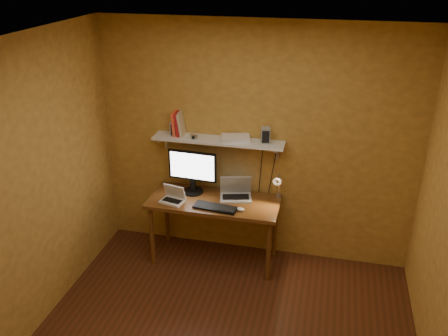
% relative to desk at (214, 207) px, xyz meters
% --- Properties ---
extents(room, '(3.44, 3.24, 2.64)m').
position_rel_desk_xyz_m(room, '(0.38, -1.28, 0.64)').
color(room, '#4E2514').
rests_on(room, ground).
extents(desk, '(1.40, 0.60, 0.75)m').
position_rel_desk_xyz_m(desk, '(0.00, 0.00, 0.00)').
color(desk, brown).
rests_on(desk, ground).
extents(wall_shelf, '(1.40, 0.25, 0.21)m').
position_rel_desk_xyz_m(wall_shelf, '(0.00, 0.19, 0.69)').
color(wall_shelf, silver).
rests_on(wall_shelf, room).
extents(monitor, '(0.54, 0.24, 0.48)m').
position_rel_desk_xyz_m(monitor, '(-0.27, 0.13, 0.36)').
color(monitor, black).
rests_on(monitor, desk).
extents(laptop, '(0.38, 0.31, 0.24)m').
position_rel_desk_xyz_m(laptop, '(0.21, 0.12, 0.15)').
color(laptop, gray).
rests_on(laptop, desk).
extents(netbook, '(0.27, 0.22, 0.18)m').
position_rel_desk_xyz_m(netbook, '(-0.42, -0.12, 0.14)').
color(netbook, white).
rests_on(netbook, desk).
extents(keyboard, '(0.47, 0.21, 0.02)m').
position_rel_desk_xyz_m(keyboard, '(0.06, -0.17, 0.10)').
color(keyboard, black).
rests_on(keyboard, desk).
extents(mouse, '(0.10, 0.08, 0.03)m').
position_rel_desk_xyz_m(mouse, '(0.32, -0.16, 0.10)').
color(mouse, white).
rests_on(mouse, desk).
extents(desk_lamp, '(0.09, 0.23, 0.38)m').
position_rel_desk_xyz_m(desk_lamp, '(0.66, 0.13, 0.29)').
color(desk_lamp, silver).
rests_on(desk_lamp, desk).
extents(speaker_left, '(0.10, 0.10, 0.16)m').
position_rel_desk_xyz_m(speaker_left, '(-0.47, 0.20, 0.79)').
color(speaker_left, gray).
rests_on(speaker_left, wall_shelf).
extents(speaker_right, '(0.11, 0.11, 0.17)m').
position_rel_desk_xyz_m(speaker_right, '(0.50, 0.20, 0.79)').
color(speaker_right, gray).
rests_on(speaker_right, wall_shelf).
extents(books, '(0.14, 0.17, 0.25)m').
position_rel_desk_xyz_m(books, '(-0.45, 0.22, 0.83)').
color(books, '#F5512E').
rests_on(books, wall_shelf).
extents(shelf_camera, '(0.09, 0.05, 0.05)m').
position_rel_desk_xyz_m(shelf_camera, '(-0.24, 0.13, 0.74)').
color(shelf_camera, silver).
rests_on(shelf_camera, wall_shelf).
extents(router, '(0.33, 0.26, 0.05)m').
position_rel_desk_xyz_m(router, '(0.19, 0.20, 0.73)').
color(router, white).
rests_on(router, wall_shelf).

